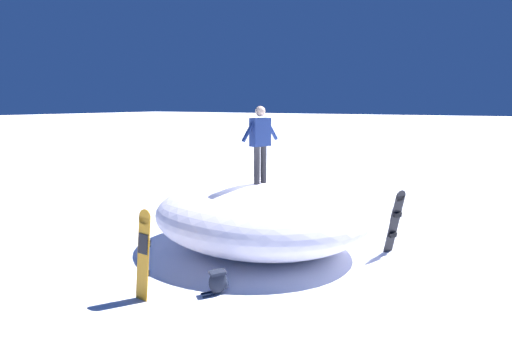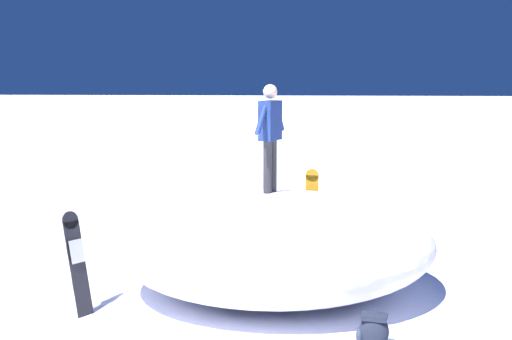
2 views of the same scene
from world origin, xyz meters
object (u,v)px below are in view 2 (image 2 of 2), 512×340
object	(u,v)px
backpack_far	(259,242)
backpack_near	(373,331)
snowboarder_standing	(270,130)
snowboard_primary_upright	(77,262)
snowboard_secondary_upright	(312,205)

from	to	relation	value
backpack_far	backpack_near	bearing A→B (deg)	112.77
snowboarder_standing	backpack_far	bearing A→B (deg)	-80.50
snowboard_primary_upright	backpack_far	distance (m)	4.38
snowboard_primary_upright	backpack_far	bearing A→B (deg)	-123.58
snowboarder_standing	snowboard_primary_upright	bearing A→B (deg)	26.68
snowboard_secondary_upright	backpack_near	xyz separation A→B (m)	(-0.84, 5.28, -0.60)
backpack_near	backpack_far	distance (m)	4.87
snowboarder_standing	backpack_near	world-z (taller)	snowboarder_standing
snowboard_secondary_upright	backpack_far	bearing A→B (deg)	37.09
backpack_far	snowboarder_standing	bearing A→B (deg)	99.50
snowboard_primary_upright	snowboard_secondary_upright	size ratio (longest dim) A/B	0.95
snowboarder_standing	snowboard_primary_upright	xyz separation A→B (m)	(2.78, 1.39, -1.87)
snowboarder_standing	snowboard_secondary_upright	size ratio (longest dim) A/B	1.08
snowboarder_standing	backpack_far	size ratio (longest dim) A/B	3.44
snowboarder_standing	backpack_far	xyz separation A→B (m)	(0.37, -2.23, -2.44)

